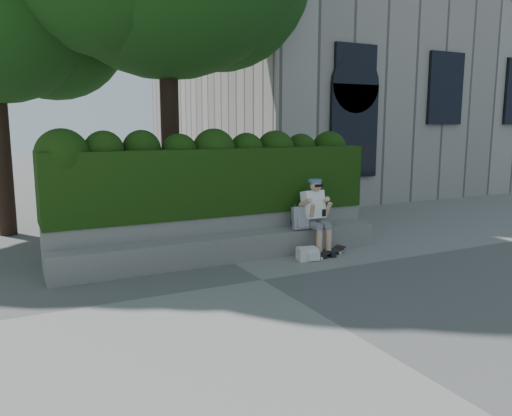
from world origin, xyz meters
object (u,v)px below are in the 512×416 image
backpack_plaid (300,218)px  backpack_ground (307,254)px  person (315,213)px  skateboard (327,252)px

backpack_plaid → backpack_ground: bearing=-93.3°
person → backpack_plaid: size_ratio=3.25×
person → backpack_ground: size_ratio=3.95×
person → backpack_ground: person is taller
person → skateboard: (0.05, -0.34, -0.68)m
person → backpack_plaid: (-0.27, 0.08, -0.09)m
skateboard → backpack_plaid: backpack_plaid is taller
backpack_plaid → person: bearing=-3.4°
person → backpack_ground: (-0.41, -0.40, -0.64)m
backpack_plaid → backpack_ground: (-0.14, -0.48, -0.55)m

